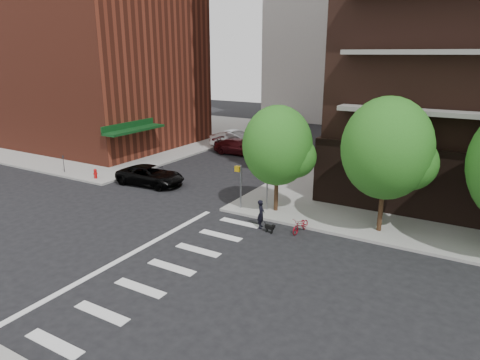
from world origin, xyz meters
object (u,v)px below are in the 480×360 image
parked_car_black (151,175)px  fire_hydrant (95,173)px  parked_car_maroon (240,147)px  scooter (301,225)px  parked_car_silver (236,140)px  dog_walker (261,214)px

parked_car_black → fire_hydrant: bearing=101.2°
parked_car_maroon → scooter: 18.36m
fire_hydrant → parked_car_maroon: 13.62m
parked_car_silver → scooter: parked_car_silver is taller
parked_car_maroon → dog_walker: size_ratio=3.20×
parked_car_maroon → dog_walker: (9.81, -14.47, 0.06)m
parked_car_black → parked_car_silver: size_ratio=0.95×
fire_hydrant → scooter: size_ratio=0.48×
fire_hydrant → parked_car_silver: size_ratio=0.14×
fire_hydrant → parked_car_maroon: size_ratio=0.15×
parked_car_black → parked_car_maroon: size_ratio=0.99×
parked_car_maroon → parked_car_silver: 2.65m
parked_car_silver → scooter: (13.51, -16.08, -0.46)m
parked_car_black → scooter: (12.59, -2.50, -0.29)m
parked_car_black → dog_walker: size_ratio=3.18×
parked_car_silver → parked_car_black: bearing=-177.1°
scooter → fire_hydrant: bearing=-177.2°
parked_car_black → dog_walker: (10.49, -3.00, 0.09)m
fire_hydrant → parked_car_black: bearing=15.5°
fire_hydrant → scooter: fire_hydrant is taller
parked_car_black → parked_car_maroon: 11.49m
fire_hydrant → dog_walker: (14.81, -1.80, 0.24)m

